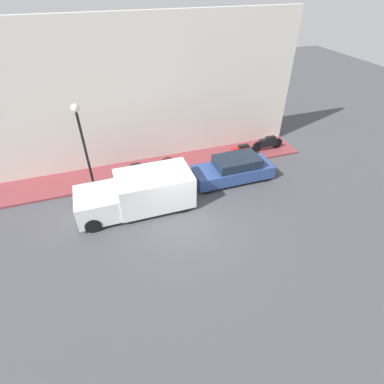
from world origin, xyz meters
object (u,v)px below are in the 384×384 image
Objects in this scene: motorcycle_blue at (134,170)px; motorcycle_red at (241,151)px; parked_car at (233,169)px; delivery_van at (137,193)px; motorcycle_black at (268,143)px; streetlamp at (81,131)px.

motorcycle_red is at bearing -89.79° from motorcycle_blue.
delivery_van is at bearing 98.41° from parked_car.
streetlamp reaches higher than motorcycle_black.
parked_car is 5.37m from delivery_van.
delivery_van is at bearing 174.48° from motorcycle_blue.
streetlamp is at bearing 77.67° from parked_car.
parked_car reaches higher than motorcycle_blue.
motorcycle_black reaches higher than motorcycle_red.
motorcycle_blue is at bearing -5.52° from delivery_van.
motorcycle_red is 1.15× the size of motorcycle_blue.
streetlamp reaches higher than motorcycle_red.
motorcycle_red is (1.81, -1.35, -0.10)m from parked_car.
motorcycle_black is at bearing -86.91° from streetlamp.
parked_car is at bearing -109.49° from motorcycle_blue.
motorcycle_red is at bearing -68.69° from delivery_van.
motorcycle_blue is at bearing -84.55° from streetlamp.
motorcycle_blue is at bearing 70.51° from parked_car.
streetlamp is (-0.57, 10.60, 2.69)m from motorcycle_black.
motorcycle_red is 0.48× the size of streetlamp.
streetlamp is at bearing 91.54° from motorcycle_red.
parked_car is 4.00m from motorcycle_black.
motorcycle_red is (-0.34, 2.02, -0.04)m from motorcycle_black.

